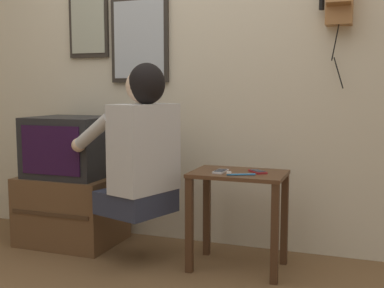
% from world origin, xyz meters
% --- Properties ---
extents(wall_back, '(6.80, 0.05, 2.55)m').
position_xyz_m(wall_back, '(0.00, 1.24, 1.27)').
color(wall_back, beige).
rests_on(wall_back, ground_plane).
extents(side_table, '(0.54, 0.37, 0.58)m').
position_xyz_m(side_table, '(0.38, 0.82, 0.44)').
color(side_table, '#51331E').
rests_on(side_table, ground_plane).
extents(person, '(0.64, 0.56, 0.90)m').
position_xyz_m(person, '(-0.19, 0.69, 0.73)').
color(person, '#2D3347').
rests_on(person, ground_plane).
extents(tv_stand, '(0.65, 0.51, 0.47)m').
position_xyz_m(tv_stand, '(-0.83, 0.90, 0.23)').
color(tv_stand, brown).
rests_on(tv_stand, ground_plane).
extents(television, '(0.53, 0.46, 0.40)m').
position_xyz_m(television, '(-0.82, 0.90, 0.67)').
color(television, '#232326').
rests_on(television, tv_stand).
extents(framed_picture, '(0.31, 0.03, 0.45)m').
position_xyz_m(framed_picture, '(-0.85, 1.21, 1.51)').
color(framed_picture, '#2D2823').
extents(wall_mirror, '(0.43, 0.03, 0.59)m').
position_xyz_m(wall_mirror, '(-0.44, 1.20, 1.40)').
color(wall_mirror, '#2D2823').
extents(cell_phone_held, '(0.07, 0.13, 0.01)m').
position_xyz_m(cell_phone_held, '(0.28, 0.77, 0.58)').
color(cell_phone_held, silver).
rests_on(cell_phone_held, side_table).
extents(cell_phone_spare, '(0.13, 0.13, 0.01)m').
position_xyz_m(cell_phone_spare, '(0.48, 0.84, 0.58)').
color(cell_phone_spare, maroon).
rests_on(cell_phone_spare, side_table).
extents(toothbrush, '(0.15, 0.08, 0.02)m').
position_xyz_m(toothbrush, '(0.40, 0.71, 0.59)').
color(toothbrush, '#338CD8').
rests_on(toothbrush, side_table).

